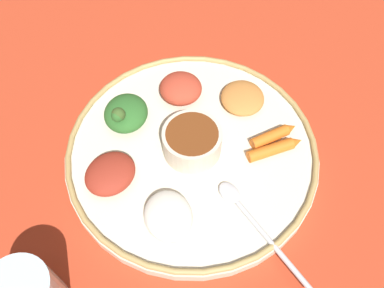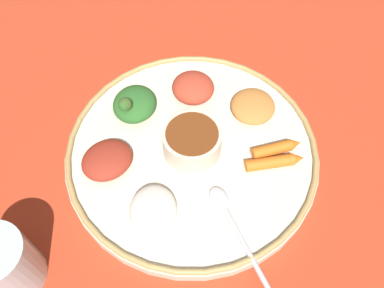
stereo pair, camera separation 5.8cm
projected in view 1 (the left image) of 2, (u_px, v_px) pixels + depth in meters
ground_plane at (192, 156)px, 0.61m from camera, size 2.40×2.40×0.00m
platter at (192, 153)px, 0.60m from camera, size 0.36×0.36×0.02m
platter_rim at (192, 149)px, 0.59m from camera, size 0.35×0.35×0.01m
center_bowl at (192, 141)px, 0.57m from camera, size 0.08×0.08×0.04m
spoon at (250, 217)px, 0.53m from camera, size 0.04×0.17×0.01m
greens_pile at (125, 113)px, 0.60m from camera, size 0.09×0.09×0.05m
carrot_near_spoon at (275, 149)px, 0.58m from camera, size 0.08×0.03×0.02m
carrot_outer at (273, 135)px, 0.60m from camera, size 0.07×0.02×0.02m
mound_rice_white at (168, 216)px, 0.53m from camera, size 0.07×0.08×0.02m
mound_beet at (110, 174)px, 0.56m from camera, size 0.09×0.08×0.03m
mound_squash at (242, 98)px, 0.63m from camera, size 0.09×0.09×0.02m
mound_berbere_red at (181, 88)px, 0.63m from camera, size 0.09×0.09×0.03m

